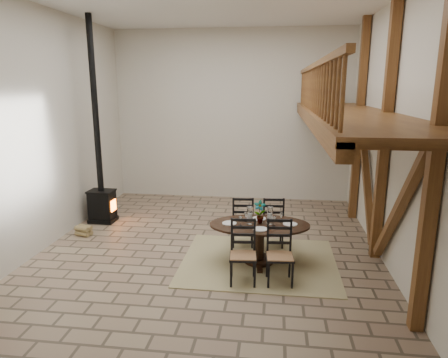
# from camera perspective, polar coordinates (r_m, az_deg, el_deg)

# --- Properties ---
(ground) EXTENTS (8.00, 8.00, 0.00)m
(ground) POSITION_cam_1_polar(r_m,az_deg,el_deg) (8.70, -1.93, -9.76)
(ground) COLOR gray
(ground) RESTS_ON ground
(room_shell) EXTENTS (7.02, 8.02, 5.01)m
(room_shell) POSITION_cam_1_polar(r_m,az_deg,el_deg) (7.91, 6.58, 10.37)
(room_shell) COLOR beige
(room_shell) RESTS_ON ground
(rug) EXTENTS (3.00, 2.50, 0.02)m
(rug) POSITION_cam_1_polar(r_m,az_deg,el_deg) (8.06, 4.99, -11.67)
(rug) COLOR tan
(rug) RESTS_ON ground
(dining_table) EXTENTS (2.03, 2.23, 1.24)m
(dining_table) POSITION_cam_1_polar(r_m,az_deg,el_deg) (7.89, 5.06, -8.76)
(dining_table) COLOR black
(dining_table) RESTS_ON ground
(wood_stove) EXTENTS (0.65, 0.51, 5.00)m
(wood_stove) POSITION_cam_1_polar(r_m,az_deg,el_deg) (10.42, -17.26, 0.08)
(wood_stove) COLOR black
(wood_stove) RESTS_ON ground
(log_basket) EXTENTS (0.55, 0.55, 0.45)m
(log_basket) POSITION_cam_1_polar(r_m,az_deg,el_deg) (11.05, -17.01, -4.20)
(log_basket) COLOR brown
(log_basket) RESTS_ON ground
(log_stack) EXTENTS (0.40, 0.32, 0.24)m
(log_stack) POSITION_cam_1_polar(r_m,az_deg,el_deg) (9.85, -19.41, -6.98)
(log_stack) COLOR tan
(log_stack) RESTS_ON ground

